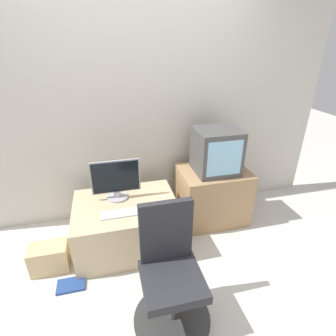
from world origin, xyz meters
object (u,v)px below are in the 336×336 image
at_px(main_monitor, 116,180).
at_px(book, 71,285).
at_px(keyboard, 122,213).
at_px(mouse, 150,208).
at_px(crt_tv, 216,151).
at_px(cardboard_box_lower, 50,258).
at_px(office_chair, 170,280).

xyz_separation_m(main_monitor, book, (-0.48, -0.55, -0.67)).
distance_m(keyboard, mouse, 0.27).
bearing_deg(mouse, keyboard, -178.10).
bearing_deg(crt_tv, main_monitor, -176.31).
bearing_deg(keyboard, cardboard_box_lower, -178.86).
xyz_separation_m(office_chair, cardboard_box_lower, (-0.95, 0.70, -0.24)).
xyz_separation_m(mouse, office_chair, (0.01, -0.72, -0.13)).
height_order(main_monitor, cardboard_box_lower, main_monitor).
xyz_separation_m(keyboard, cardboard_box_lower, (-0.68, -0.01, -0.36)).
height_order(main_monitor, crt_tv, crt_tv).
relative_size(main_monitor, keyboard, 1.25).
relative_size(office_chair, cardboard_box_lower, 2.86).
xyz_separation_m(keyboard, book, (-0.49, -0.26, -0.48)).
bearing_deg(cardboard_box_lower, office_chair, -36.27).
bearing_deg(cardboard_box_lower, main_monitor, 24.47).
distance_m(main_monitor, book, 0.99).
height_order(office_chair, cardboard_box_lower, office_chair).
bearing_deg(keyboard, office_chair, -68.91).
xyz_separation_m(keyboard, mouse, (0.27, 0.01, 0.01)).
relative_size(keyboard, book, 1.63).
height_order(main_monitor, office_chair, office_chair).
distance_m(mouse, book, 0.94).
bearing_deg(keyboard, mouse, 1.90).
xyz_separation_m(cardboard_box_lower, book, (0.19, -0.25, -0.12)).
bearing_deg(office_chair, mouse, 90.64).
height_order(keyboard, mouse, mouse).
distance_m(main_monitor, office_chair, 1.09).
height_order(main_monitor, mouse, main_monitor).
bearing_deg(main_monitor, mouse, -44.62).
bearing_deg(mouse, book, -160.26).
xyz_separation_m(keyboard, office_chair, (0.28, -0.71, -0.13)).
height_order(crt_tv, book, crt_tv).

